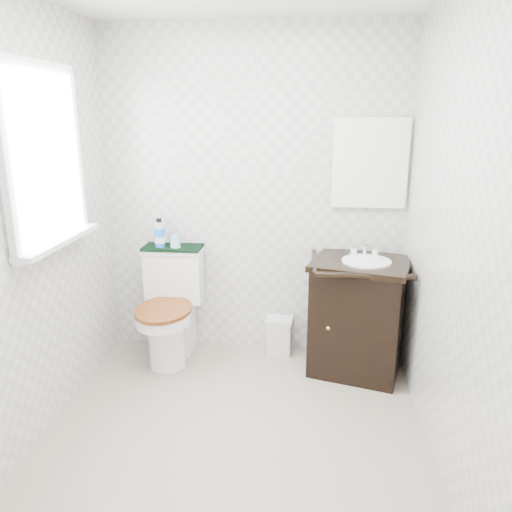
% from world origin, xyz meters
% --- Properties ---
extents(floor, '(2.40, 2.40, 0.00)m').
position_xyz_m(floor, '(0.00, 0.00, 0.00)').
color(floor, '#AE9F8C').
rests_on(floor, ground).
extents(wall_back, '(2.40, 0.00, 2.40)m').
position_xyz_m(wall_back, '(0.00, 1.20, 1.20)').
color(wall_back, silver).
rests_on(wall_back, ground).
extents(wall_front, '(2.40, 0.00, 2.40)m').
position_xyz_m(wall_front, '(0.00, -1.20, 1.20)').
color(wall_front, silver).
rests_on(wall_front, ground).
extents(wall_left, '(0.00, 2.40, 2.40)m').
position_xyz_m(wall_left, '(-1.10, 0.00, 1.20)').
color(wall_left, silver).
rests_on(wall_left, ground).
extents(wall_right, '(0.00, 2.40, 2.40)m').
position_xyz_m(wall_right, '(1.10, 0.00, 1.20)').
color(wall_right, silver).
rests_on(wall_right, ground).
extents(window, '(0.02, 0.70, 0.90)m').
position_xyz_m(window, '(-1.07, 0.25, 1.55)').
color(window, white).
rests_on(window, wall_left).
extents(mirror, '(0.50, 0.02, 0.60)m').
position_xyz_m(mirror, '(0.82, 1.18, 1.45)').
color(mirror, silver).
rests_on(mirror, wall_back).
extents(toilet, '(0.44, 0.63, 0.82)m').
position_xyz_m(toilet, '(-0.60, 0.97, 0.36)').
color(toilet, white).
rests_on(toilet, floor).
extents(vanity, '(0.76, 0.70, 0.92)m').
position_xyz_m(vanity, '(0.77, 0.90, 0.43)').
color(vanity, black).
rests_on(vanity, floor).
extents(trash_bin, '(0.21, 0.17, 0.29)m').
position_xyz_m(trash_bin, '(0.20, 1.10, 0.15)').
color(trash_bin, silver).
rests_on(trash_bin, floor).
extents(towel, '(0.43, 0.22, 0.02)m').
position_xyz_m(towel, '(-0.60, 1.09, 0.83)').
color(towel, black).
rests_on(towel, toilet).
extents(mouthwash_bottle, '(0.07, 0.07, 0.21)m').
position_xyz_m(mouthwash_bottle, '(-0.69, 1.07, 0.93)').
color(mouthwash_bottle, blue).
rests_on(mouthwash_bottle, towel).
extents(cup, '(0.08, 0.08, 0.09)m').
position_xyz_m(cup, '(-0.57, 1.06, 0.88)').
color(cup, '#91CCEE').
rests_on(cup, towel).
extents(soap_bar, '(0.07, 0.05, 0.02)m').
position_xyz_m(soap_bar, '(0.72, 1.04, 0.83)').
color(soap_bar, '#187767').
rests_on(soap_bar, vanity).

